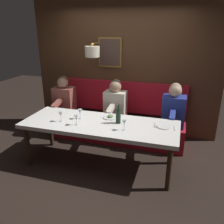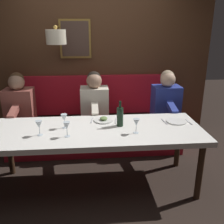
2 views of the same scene
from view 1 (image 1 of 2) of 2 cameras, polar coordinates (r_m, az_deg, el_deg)
ground_plane at (r=3.98m, az=-2.82°, el=-12.51°), size 12.00×12.00×0.00m
dining_table at (r=3.66m, az=-3.01°, el=-3.56°), size 0.90×2.42×0.74m
banquette_bench at (r=4.61m, az=0.82°, el=-4.42°), size 0.52×2.62×0.45m
back_wall_panel at (r=4.81m, az=2.70°, el=10.86°), size 0.59×3.82×2.90m
diner_nearest at (r=4.24m, az=14.87°, el=1.20°), size 0.60×0.40×0.79m
diner_near at (r=4.39m, az=0.84°, el=2.55°), size 0.60×0.40×0.79m
diner_middle at (r=4.79m, az=-11.64°, el=3.62°), size 0.60×0.40×0.79m
place_setting_0 at (r=3.81m, az=-0.37°, el=-1.23°), size 0.24×0.33×0.05m
place_setting_1 at (r=3.57m, az=12.73°, el=-3.45°), size 0.24×0.32×0.01m
wine_glass_0 at (r=3.73m, az=-12.44°, el=-0.56°), size 0.07×0.07×0.16m
wine_glass_1 at (r=3.55m, az=-8.72°, el=-1.38°), size 0.07×0.07×0.16m
wine_glass_2 at (r=3.77m, az=-7.85°, el=-0.00°), size 0.07×0.07×0.16m
wine_glass_3 at (r=3.34m, az=3.04°, el=-2.58°), size 0.07×0.07×0.16m
wine_bottle at (r=3.57m, az=1.55°, el=-1.01°), size 0.08×0.08×0.30m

